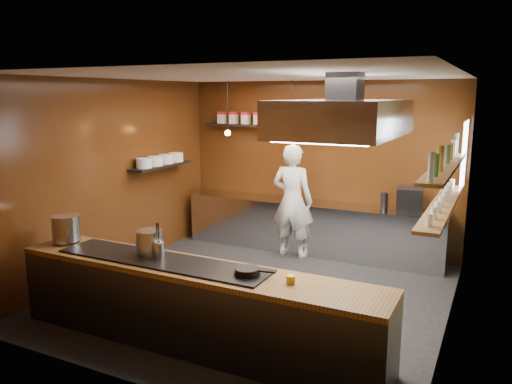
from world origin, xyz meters
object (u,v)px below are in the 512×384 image
Objects in this scene: extractor_hood at (344,118)px; stockpot_large at (66,228)px; chef at (292,201)px; stockpot_small at (149,242)px; espresso_machine at (409,200)px.

extractor_hood reaches higher than stockpot_large.
extractor_hood reaches higher than chef.
stockpot_large reaches higher than stockpot_small.
stockpot_small is (1.26, 0.05, -0.02)m from stockpot_large.
extractor_hood is 3.07m from chef.
espresso_machine is at bearing -168.98° from chef.
stockpot_large is 1.26m from stockpot_small.
stockpot_large is 3.76m from chef.
stockpot_large is 5.14m from espresso_machine.
espresso_machine reaches higher than stockpot_small.
stockpot_small is 3.34m from chef.
extractor_hood is at bearing 29.69° from stockpot_small.
stockpot_large is 1.12× the size of stockpot_small.
chef is at bearing 82.57° from stockpot_small.
stockpot_large is at bearing -177.79° from stockpot_small.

